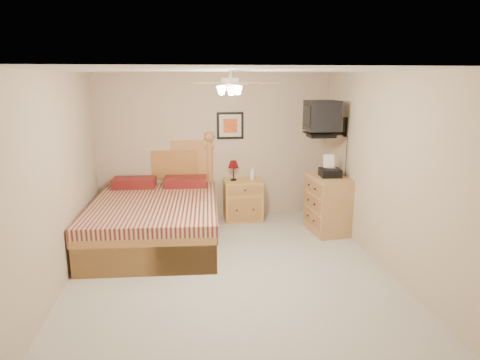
# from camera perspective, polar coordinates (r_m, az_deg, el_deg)

# --- Properties ---
(floor) EXTENTS (4.50, 4.50, 0.00)m
(floor) POSITION_cam_1_polar(r_m,az_deg,el_deg) (5.65, -1.43, -11.88)
(floor) COLOR #AAA69A
(floor) RESTS_ON ground
(ceiling) EXTENTS (4.00, 4.50, 0.04)m
(ceiling) POSITION_cam_1_polar(r_m,az_deg,el_deg) (5.11, -1.60, 14.37)
(ceiling) COLOR white
(ceiling) RESTS_ON ground
(wall_back) EXTENTS (4.00, 0.04, 2.50)m
(wall_back) POSITION_cam_1_polar(r_m,az_deg,el_deg) (7.44, -3.40, 4.41)
(wall_back) COLOR tan
(wall_back) RESTS_ON ground
(wall_front) EXTENTS (4.00, 0.04, 2.50)m
(wall_front) POSITION_cam_1_polar(r_m,az_deg,el_deg) (3.11, 3.03, -8.66)
(wall_front) COLOR tan
(wall_front) RESTS_ON ground
(wall_left) EXTENTS (0.04, 4.50, 2.50)m
(wall_left) POSITION_cam_1_polar(r_m,az_deg,el_deg) (5.41, -23.08, -0.11)
(wall_left) COLOR tan
(wall_left) RESTS_ON ground
(wall_right) EXTENTS (0.04, 4.50, 2.50)m
(wall_right) POSITION_cam_1_polar(r_m,az_deg,el_deg) (5.80, 18.54, 1.13)
(wall_right) COLOR tan
(wall_right) RESTS_ON ground
(bed) EXTENTS (1.93, 2.46, 1.53)m
(bed) POSITION_cam_1_polar(r_m,az_deg,el_deg) (6.43, -11.42, -1.71)
(bed) COLOR #B97D39
(bed) RESTS_ON ground
(nightstand) EXTENTS (0.65, 0.49, 0.70)m
(nightstand) POSITION_cam_1_polar(r_m,az_deg,el_deg) (7.45, 0.38, -2.66)
(nightstand) COLOR #BB813A
(nightstand) RESTS_ON ground
(table_lamp) EXTENTS (0.20, 0.20, 0.34)m
(table_lamp) POSITION_cam_1_polar(r_m,az_deg,el_deg) (7.34, -0.89, 1.29)
(table_lamp) COLOR #55090C
(table_lamp) RESTS_ON nightstand
(lotion_bottle) EXTENTS (0.10, 0.11, 0.22)m
(lotion_bottle) POSITION_cam_1_polar(r_m,az_deg,el_deg) (7.41, 1.63, 0.93)
(lotion_bottle) COLOR white
(lotion_bottle) RESTS_ON nightstand
(framed_picture) EXTENTS (0.46, 0.04, 0.46)m
(framed_picture) POSITION_cam_1_polar(r_m,az_deg,el_deg) (7.40, -1.32, 7.26)
(framed_picture) COLOR black
(framed_picture) RESTS_ON wall_back
(dresser) EXTENTS (0.60, 0.82, 0.92)m
(dresser) POSITION_cam_1_polar(r_m,az_deg,el_deg) (6.98, 11.69, -3.13)
(dresser) COLOR #A17046
(dresser) RESTS_ON ground
(fax_machine) EXTENTS (0.33, 0.35, 0.33)m
(fax_machine) POSITION_cam_1_polar(r_m,az_deg,el_deg) (6.78, 11.96, 1.80)
(fax_machine) COLOR black
(fax_machine) RESTS_ON dresser
(magazine_lower) EXTENTS (0.25, 0.30, 0.03)m
(magazine_lower) POSITION_cam_1_polar(r_m,az_deg,el_deg) (7.06, 10.69, 1.06)
(magazine_lower) COLOR beige
(magazine_lower) RESTS_ON dresser
(magazine_upper) EXTENTS (0.26, 0.32, 0.02)m
(magazine_upper) POSITION_cam_1_polar(r_m,az_deg,el_deg) (7.07, 10.59, 1.28)
(magazine_upper) COLOR gray
(magazine_upper) RESTS_ON magazine_lower
(wall_tv) EXTENTS (0.56, 0.46, 0.58)m
(wall_tv) POSITION_cam_1_polar(r_m,az_deg,el_deg) (6.84, 12.07, 8.07)
(wall_tv) COLOR black
(wall_tv) RESTS_ON wall_right
(ceiling_fan) EXTENTS (1.14, 1.14, 0.28)m
(ceiling_fan) POSITION_cam_1_polar(r_m,az_deg,el_deg) (4.91, -1.34, 12.77)
(ceiling_fan) COLOR white
(ceiling_fan) RESTS_ON ceiling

